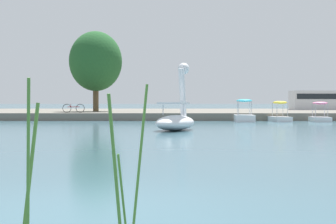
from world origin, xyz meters
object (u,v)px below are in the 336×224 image
object	(u,v)px
pedal_boat_yellow	(281,115)
tree_broadleaf_left	(97,61)
swan_boat	(177,118)
bicycle_parked	(75,108)
pedal_boat_pink	(322,115)
parked_van	(317,99)
pedal_boat_cyan	(246,115)

from	to	relation	value
pedal_boat_yellow	tree_broadleaf_left	distance (m)	16.27
swan_boat	bicycle_parked	world-z (taller)	swan_boat
pedal_boat_pink	bicycle_parked	size ratio (longest dim) A/B	1.15
pedal_boat_yellow	parked_van	distance (m)	17.24
pedal_boat_cyan	pedal_boat_pink	world-z (taller)	pedal_boat_cyan
pedal_boat_yellow	pedal_boat_pink	distance (m)	2.66
pedal_boat_pink	parked_van	bearing A→B (deg)	73.64
pedal_boat_yellow	tree_broadleaf_left	xyz separation A→B (m)	(-13.80, 7.46, 4.33)
pedal_boat_cyan	bicycle_parked	size ratio (longest dim) A/B	1.38
pedal_boat_cyan	parked_van	xyz separation A→B (m)	(9.81, 15.83, 1.15)
pedal_boat_cyan	pedal_boat_pink	xyz separation A→B (m)	(5.14, -0.09, -0.02)
tree_broadleaf_left	pedal_boat_cyan	bearing A→B (deg)	-34.33
pedal_boat_pink	tree_broadleaf_left	bearing A→B (deg)	154.60
pedal_boat_pink	tree_broadleaf_left	world-z (taller)	tree_broadleaf_left
tree_broadleaf_left	bicycle_parked	xyz separation A→B (m)	(-0.96, -4.62, -3.89)
parked_van	tree_broadleaf_left	bearing A→B (deg)	-158.98
swan_boat	pedal_boat_cyan	xyz separation A→B (m)	(4.82, 9.82, -0.15)
tree_broadleaf_left	bicycle_parked	bearing A→B (deg)	-101.69
pedal_boat_yellow	tree_broadleaf_left	size ratio (longest dim) A/B	0.32
bicycle_parked	tree_broadleaf_left	bearing A→B (deg)	78.31
pedal_boat_pink	parked_van	world-z (taller)	parked_van
pedal_boat_yellow	parked_van	bearing A→B (deg)	64.84
bicycle_parked	parked_van	world-z (taller)	parked_van
pedal_boat_cyan	bicycle_parked	bearing A→B (deg)	165.82
swan_boat	parked_van	bearing A→B (deg)	60.29
pedal_boat_cyan	parked_van	world-z (taller)	parked_van
swan_boat	pedal_boat_yellow	bearing A→B (deg)	54.01
pedal_boat_pink	bicycle_parked	bearing A→B (deg)	169.63
pedal_boat_yellow	parked_van	xyz separation A→B (m)	(7.31, 15.57, 1.16)
tree_broadleaf_left	swan_boat	bearing A→B (deg)	-69.71
tree_broadleaf_left	parked_van	size ratio (longest dim) A/B	1.32
bicycle_parked	parked_van	distance (m)	25.49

